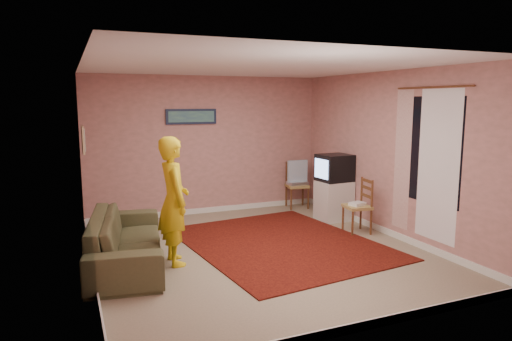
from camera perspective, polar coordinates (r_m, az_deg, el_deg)
name	(u,v)px	position (r m, az deg, el deg)	size (l,w,h in m)	color
ground	(258,251)	(6.64, 0.30, -10.05)	(5.00, 5.00, 0.00)	gray
wall_back	(207,146)	(8.69, -6.14, 3.12)	(4.50, 0.02, 2.60)	tan
wall_front	(368,195)	(4.19, 13.78, -3.03)	(4.50, 0.02, 2.60)	tan
wall_left	(87,171)	(5.86, -20.41, -0.05)	(0.02, 5.00, 2.60)	tan
wall_right	(389,154)	(7.51, 16.33, 1.96)	(0.02, 5.00, 2.60)	tan
ceiling	(259,66)	(6.31, 0.32, 12.92)	(4.50, 5.00, 0.02)	white
baseboard_back	(208,210)	(8.89, -5.99, -4.93)	(4.50, 0.02, 0.10)	silver
baseboard_front	(362,326)	(4.61, 13.11, -18.40)	(4.50, 0.02, 0.10)	silver
baseboard_left	(93,270)	(6.16, -19.69, -11.61)	(0.02, 5.00, 0.10)	silver
baseboard_right	(385,231)	(7.74, 15.88, -7.27)	(0.02, 5.00, 0.10)	silver
window	(432,151)	(6.82, 21.09, 2.35)	(0.01, 1.10, 1.50)	black
curtain_sheer	(438,166)	(6.73, 21.79, 0.51)	(0.01, 0.75, 2.10)	white
curtain_floral	(402,160)	(7.23, 17.84, 1.24)	(0.01, 0.35, 2.10)	silver
curtain_rod	(433,87)	(6.76, 21.22, 9.68)	(0.02, 0.02, 1.40)	brown
picture_back	(191,117)	(8.54, -8.08, 6.69)	(0.95, 0.04, 0.28)	#131A34
picture_left	(83,140)	(7.42, -20.78, 3.61)	(0.04, 0.38, 0.42)	beige
area_rug	(280,243)	(7.00, 3.05, -9.02)	(2.56, 3.21, 0.02)	black
tv_cabinet	(334,200)	(8.38, 9.69, -3.70)	(0.56, 0.51, 0.71)	silver
crt_tv	(334,168)	(8.27, 9.76, 0.33)	(0.59, 0.53, 0.48)	black
chair_a	(297,180)	(9.18, 5.19, -1.22)	(0.48, 0.46, 0.50)	tan
dvd_player	(297,183)	(9.19, 5.19, -1.58)	(0.38, 0.27, 0.07)	#BCBCC2
blue_throw	(297,171)	(9.15, 5.21, -0.11)	(0.43, 0.05, 0.45)	#7DA9CE
chair_b	(357,200)	(7.59, 12.56, -3.62)	(0.43, 0.45, 0.48)	tan
game_console	(357,204)	(7.61, 12.55, -4.09)	(0.24, 0.18, 0.05)	white
sofa	(126,239)	(6.31, -15.90, -8.26)	(2.27, 0.89, 0.66)	#4A482D
person	(174,201)	(6.06, -10.25, -3.74)	(0.62, 0.40, 1.69)	yellow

